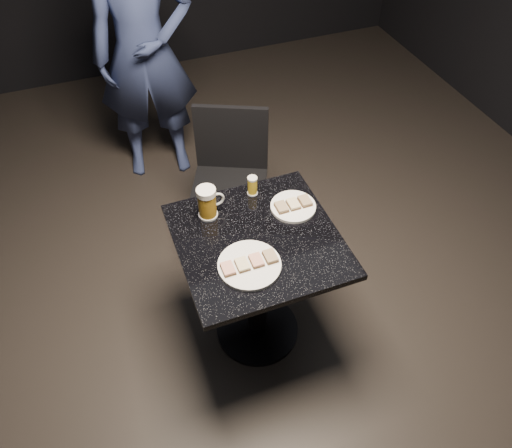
{
  "coord_description": "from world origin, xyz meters",
  "views": [
    {
      "loc": [
        -0.52,
        -1.36,
        2.37
      ],
      "look_at": [
        0.0,
        0.02,
        0.82
      ],
      "focal_mm": 35.0,
      "sensor_mm": 36.0,
      "label": 1
    }
  ],
  "objects_px": {
    "plate_large": "(249,265)",
    "table": "(257,272)",
    "plate_small": "(293,207)",
    "beer_tumbler": "(252,186)",
    "patron": "(144,53)",
    "beer_mug": "(208,202)",
    "chair": "(230,175)"
  },
  "relations": [
    {
      "from": "table",
      "to": "plate_small",
      "type": "bearing_deg",
      "value": 28.4
    },
    {
      "from": "plate_small",
      "to": "chair",
      "type": "xyz_separation_m",
      "value": [
        -0.12,
        0.6,
        -0.26
      ]
    },
    {
      "from": "table",
      "to": "beer_mug",
      "type": "height_order",
      "value": "beer_mug"
    },
    {
      "from": "plate_large",
      "to": "beer_tumbler",
      "type": "xyz_separation_m",
      "value": [
        0.17,
        0.41,
        0.04
      ]
    },
    {
      "from": "plate_small",
      "to": "beer_mug",
      "type": "distance_m",
      "value": 0.4
    },
    {
      "from": "plate_large",
      "to": "beer_mug",
      "type": "bearing_deg",
      "value": 101.64
    },
    {
      "from": "beer_mug",
      "to": "beer_tumbler",
      "type": "relative_size",
      "value": 1.61
    },
    {
      "from": "plate_small",
      "to": "beer_tumbler",
      "type": "relative_size",
      "value": 2.14
    },
    {
      "from": "plate_large",
      "to": "chair",
      "type": "relative_size",
      "value": 0.3
    },
    {
      "from": "table",
      "to": "beer_tumbler",
      "type": "relative_size",
      "value": 7.65
    },
    {
      "from": "table",
      "to": "beer_mug",
      "type": "relative_size",
      "value": 4.75
    },
    {
      "from": "beer_mug",
      "to": "table",
      "type": "bearing_deg",
      "value": -53.28
    },
    {
      "from": "table",
      "to": "beer_tumbler",
      "type": "distance_m",
      "value": 0.41
    },
    {
      "from": "table",
      "to": "beer_mug",
      "type": "distance_m",
      "value": 0.42
    },
    {
      "from": "plate_large",
      "to": "table",
      "type": "bearing_deg",
      "value": 56.97
    },
    {
      "from": "plate_small",
      "to": "beer_mug",
      "type": "relative_size",
      "value": 1.33
    },
    {
      "from": "plate_small",
      "to": "chair",
      "type": "bearing_deg",
      "value": 101.12
    },
    {
      "from": "table",
      "to": "chair",
      "type": "xyz_separation_m",
      "value": [
        0.1,
        0.72,
        -0.01
      ]
    },
    {
      "from": "table",
      "to": "beer_tumbler",
      "type": "xyz_separation_m",
      "value": [
        0.08,
        0.28,
        0.29
      ]
    },
    {
      "from": "plate_large",
      "to": "table",
      "type": "relative_size",
      "value": 0.35
    },
    {
      "from": "plate_large",
      "to": "table",
      "type": "distance_m",
      "value": 0.3
    },
    {
      "from": "table",
      "to": "beer_mug",
      "type": "xyz_separation_m",
      "value": [
        -0.16,
        0.21,
        0.32
      ]
    },
    {
      "from": "beer_mug",
      "to": "beer_tumbler",
      "type": "height_order",
      "value": "beer_mug"
    },
    {
      "from": "patron",
      "to": "beer_mug",
      "type": "relative_size",
      "value": 11.07
    },
    {
      "from": "table",
      "to": "patron",
      "type": "bearing_deg",
      "value": 95.53
    },
    {
      "from": "plate_small",
      "to": "table",
      "type": "bearing_deg",
      "value": -151.6
    },
    {
      "from": "beer_tumbler",
      "to": "beer_mug",
      "type": "bearing_deg",
      "value": -164.41
    },
    {
      "from": "plate_large",
      "to": "table",
      "type": "height_order",
      "value": "plate_large"
    },
    {
      "from": "patron",
      "to": "chair",
      "type": "height_order",
      "value": "patron"
    },
    {
      "from": "chair",
      "to": "plate_large",
      "type": "bearing_deg",
      "value": -102.66
    },
    {
      "from": "plate_large",
      "to": "patron",
      "type": "height_order",
      "value": "patron"
    },
    {
      "from": "plate_large",
      "to": "beer_mug",
      "type": "distance_m",
      "value": 0.36
    }
  ]
}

